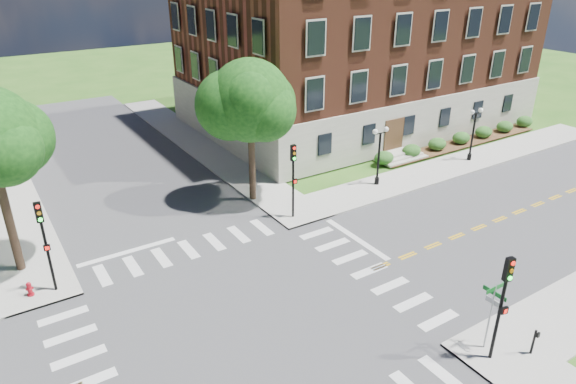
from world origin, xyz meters
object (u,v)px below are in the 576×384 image
street_sign_pole (492,305)px  traffic_signal_se (503,296)px  push_button_post (534,341)px  traffic_signal_ne (293,172)px  twin_lamp_west (379,153)px  traffic_signal_nw (44,236)px  fire_hydrant (30,289)px  twin_lamp_east (473,131)px

street_sign_pole → traffic_signal_se: bearing=-118.6°
push_button_post → traffic_signal_se: bearing=154.5°
traffic_signal_ne → push_button_post: (1.61, -15.66, -2.39)m
twin_lamp_west → traffic_signal_nw: bearing=-176.9°
traffic_signal_se → push_button_post: traffic_signal_se is taller
traffic_signal_se → traffic_signal_nw: (-14.17, 14.69, 0.00)m
twin_lamp_west → push_button_post: 17.88m
traffic_signal_se → traffic_signal_ne: size_ratio=1.00×
push_button_post → fire_hydrant: size_ratio=1.60×
traffic_signal_nw → fire_hydrant: 2.95m
traffic_signal_ne → twin_lamp_east: traffic_signal_ne is taller
twin_lamp_west → fire_hydrant: size_ratio=5.64×
twin_lamp_east → push_button_post: (-15.82, -16.28, -1.73)m
traffic_signal_nw → fire_hydrant: traffic_signal_nw is taller
traffic_signal_se → traffic_signal_nw: 20.41m
twin_lamp_west → traffic_signal_ne: bearing=-172.8°
twin_lamp_west → twin_lamp_east: same height
street_sign_pole → push_button_post: 2.40m
traffic_signal_se → traffic_signal_nw: size_ratio=1.00×
traffic_signal_ne → push_button_post: 15.92m
twin_lamp_east → fire_hydrant: bearing=-178.9°
traffic_signal_se → fire_hydrant: traffic_signal_se is taller
traffic_signal_se → fire_hydrant: 21.49m
fire_hydrant → push_button_post: bearing=-42.7°
traffic_signal_nw → twin_lamp_east: bearing=1.5°
twin_lamp_west → push_button_post: bearing=-110.6°
traffic_signal_ne → traffic_signal_nw: size_ratio=1.00×
traffic_signal_ne → push_button_post: size_ratio=4.00×
twin_lamp_east → push_button_post: size_ratio=3.53×
traffic_signal_nw → push_button_post: bearing=-44.4°
traffic_signal_ne → twin_lamp_west: bearing=7.2°
twin_lamp_east → fire_hydrant: twin_lamp_east is taller
push_button_post → traffic_signal_ne: bearing=95.9°
traffic_signal_se → street_sign_pole: size_ratio=1.55×
twin_lamp_west → twin_lamp_east: bearing=-2.3°
twin_lamp_east → push_button_post: 22.76m
street_sign_pole → push_button_post: bearing=-45.3°
traffic_signal_nw → traffic_signal_ne: bearing=0.8°
street_sign_pole → traffic_signal_ne: bearing=91.2°
traffic_signal_ne → street_sign_pole: 14.36m
traffic_signal_ne → twin_lamp_east: (17.43, 0.62, -0.66)m
twin_lamp_west → fire_hydrant: (-23.18, -1.03, -2.06)m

